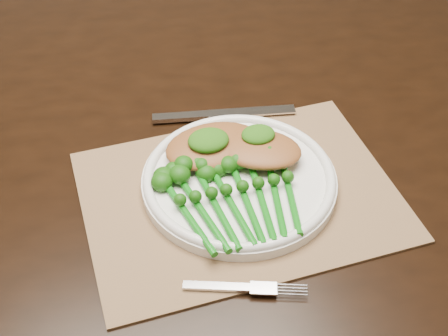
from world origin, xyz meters
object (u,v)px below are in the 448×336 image
object	(u,v)px
dining_table	(176,276)
broccolini_bundle	(240,204)
dinner_plate	(239,179)
chicken_fillet_left	(213,146)
placemat	(240,195)

from	to	relation	value
dining_table	broccolini_bundle	world-z (taller)	broccolini_bundle
dining_table	dinner_plate	xyz separation A→B (m)	(0.07, -0.15, 0.39)
dining_table	chicken_fillet_left	xyz separation A→B (m)	(0.05, -0.10, 0.41)
dinner_plate	placemat	bearing A→B (deg)	-103.95
dinner_plate	chicken_fillet_left	xyz separation A→B (m)	(-0.02, 0.06, 0.02)
placemat	chicken_fillet_left	xyz separation A→B (m)	(-0.02, 0.07, 0.03)
placemat	dinner_plate	world-z (taller)	dinner_plate
dinner_plate	chicken_fillet_left	distance (m)	0.06
dinner_plate	broccolini_bundle	bearing A→B (deg)	-105.96
dinner_plate	broccolini_bundle	distance (m)	0.06
broccolini_bundle	dining_table	bearing A→B (deg)	104.76
dining_table	placemat	size ratio (longest dim) A/B	4.18
broccolini_bundle	chicken_fillet_left	bearing A→B (deg)	92.04
dinner_plate	broccolini_bundle	xyz separation A→B (m)	(-0.02, -0.05, 0.01)
chicken_fillet_left	broccolini_bundle	distance (m)	0.11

